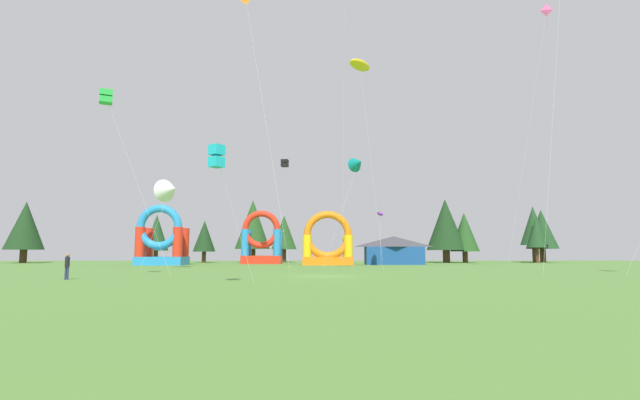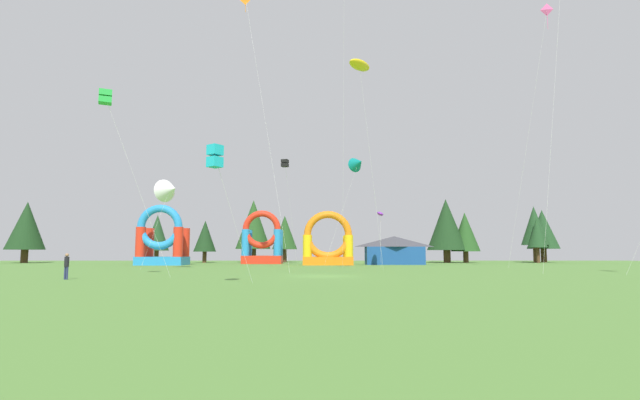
% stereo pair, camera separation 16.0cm
% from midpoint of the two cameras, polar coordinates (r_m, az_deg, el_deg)
% --- Properties ---
extents(ground_plane, '(120.00, 120.00, 0.00)m').
position_cam_midpoint_polar(ground_plane, '(33.19, 0.14, -9.05)').
color(ground_plane, '#548438').
extents(kite_green_box, '(4.55, 2.32, 12.01)m').
position_cam_midpoint_polar(kite_green_box, '(34.43, -24.20, 11.09)').
color(kite_green_box, green).
rests_on(kite_green_box, ground_plane).
extents(kite_teal_delta, '(5.47, 3.38, 13.51)m').
position_cam_midpoint_polar(kite_teal_delta, '(59.15, 4.43, 4.38)').
color(kite_teal_delta, '#0C7F7A').
rests_on(kite_teal_delta, ground_plane).
extents(kite_yellow_parafoil, '(3.64, 4.66, 18.43)m').
position_cam_midpoint_polar(kite_yellow_parafoil, '(43.59, 4.66, 15.66)').
color(kite_yellow_parafoil, yellow).
rests_on(kite_yellow_parafoil, ground_plane).
extents(kite_orange_diamond, '(5.31, 6.79, 26.52)m').
position_cam_midpoint_polar(kite_orange_diamond, '(50.70, -8.82, 22.14)').
color(kite_orange_diamond, orange).
rests_on(kite_orange_diamond, ground_plane).
extents(kite_black_box, '(1.73, 5.49, 12.26)m').
position_cam_midpoint_polar(kite_black_box, '(55.57, -4.29, 4.36)').
color(kite_black_box, black).
rests_on(kite_black_box, ground_plane).
extents(kite_purple_parafoil, '(1.12, 2.41, 6.55)m').
position_cam_midpoint_polar(kite_purple_parafoil, '(56.85, 7.06, -1.64)').
color(kite_purple_parafoil, purple).
rests_on(kite_purple_parafoil, ground_plane).
extents(kite_white_delta, '(3.42, 3.54, 8.92)m').
position_cam_midpoint_polar(kite_white_delta, '(49.28, -17.53, 1.20)').
color(kite_white_delta, white).
rests_on(kite_white_delta, ground_plane).
extents(kite_cyan_box, '(2.08, 2.68, 6.91)m').
position_cam_midpoint_polar(kite_cyan_box, '(24.28, -12.37, 5.10)').
color(kite_cyan_box, '#19B7CC').
rests_on(kite_cyan_box, ground_plane).
extents(kite_pink_diamond, '(3.51, 5.05, 26.02)m').
position_cam_midpoint_polar(kite_pink_diamond, '(55.85, 25.21, 19.24)').
color(kite_pink_diamond, '#EA599E').
rests_on(kite_pink_diamond, ground_plane).
extents(person_midfield, '(0.32, 0.32, 1.57)m').
position_cam_midpoint_polar(person_midfield, '(32.89, -27.96, -6.73)').
color(person_midfield, navy).
rests_on(person_midfield, ground_plane).
extents(inflatable_blue_arch, '(6.31, 4.03, 6.81)m').
position_cam_midpoint_polar(inflatable_blue_arch, '(61.09, 0.82, -5.55)').
color(inflatable_blue_arch, orange).
rests_on(inflatable_blue_arch, ground_plane).
extents(inflatable_red_slide, '(5.52, 3.89, 7.44)m').
position_cam_midpoint_polar(inflatable_red_slide, '(68.16, -7.01, -5.22)').
color(inflatable_red_slide, red).
rests_on(inflatable_red_slide, ground_plane).
extents(inflatable_orange_dome, '(5.88, 4.31, 7.56)m').
position_cam_midpoint_polar(inflatable_orange_dome, '(63.89, -18.42, -4.84)').
color(inflatable_orange_dome, '#268CD8').
rests_on(inflatable_orange_dome, ground_plane).
extents(festival_tent, '(7.57, 3.09, 3.72)m').
position_cam_midpoint_polar(festival_tent, '(64.34, 8.71, -5.94)').
color(festival_tent, '#19478C').
rests_on(festival_tent, ground_plane).
extents(tree_row_0, '(5.60, 5.60, 9.36)m').
position_cam_midpoint_polar(tree_row_0, '(86.00, -31.67, -2.61)').
color(tree_row_0, '#4C331E').
rests_on(tree_row_0, ground_plane).
extents(tree_row_1, '(3.62, 3.62, 7.32)m').
position_cam_midpoint_polar(tree_row_1, '(77.14, -18.92, -3.71)').
color(tree_row_1, '#4C331E').
rests_on(tree_row_1, ground_plane).
extents(tree_row_2, '(3.48, 3.48, 6.56)m').
position_cam_midpoint_polar(tree_row_2, '(77.33, -13.64, -4.21)').
color(tree_row_2, '#4C331E').
rests_on(tree_row_2, ground_plane).
extents(tree_row_3, '(5.66, 5.66, 10.12)m').
position_cam_midpoint_polar(tree_row_3, '(79.08, -8.06, -2.92)').
color(tree_row_3, '#4C331E').
rests_on(tree_row_3, ground_plane).
extents(tree_row_4, '(4.06, 4.06, 7.52)m').
position_cam_midpoint_polar(tree_row_4, '(77.86, -4.35, -3.89)').
color(tree_row_4, '#4C331E').
rests_on(tree_row_4, ground_plane).
extents(tree_row_5, '(6.02, 6.02, 9.91)m').
position_cam_midpoint_polar(tree_row_5, '(77.36, 14.64, -2.86)').
color(tree_row_5, '#4C331E').
rests_on(tree_row_5, ground_plane).
extents(tree_row_6, '(4.43, 4.43, 7.80)m').
position_cam_midpoint_polar(tree_row_6, '(78.12, 16.73, -3.67)').
color(tree_row_6, '#4C331E').
rests_on(tree_row_6, ground_plane).
extents(tree_row_7, '(2.84, 2.84, 6.87)m').
position_cam_midpoint_polar(tree_row_7, '(80.75, 24.26, -3.60)').
color(tree_row_7, '#4C331E').
rests_on(tree_row_7, ground_plane).
extents(tree_row_8, '(4.12, 4.12, 8.86)m').
position_cam_midpoint_polar(tree_row_8, '(82.91, 23.99, -2.84)').
color(tree_row_8, '#4C331E').
rests_on(tree_row_8, ground_plane).
extents(tree_row_9, '(5.00, 5.00, 8.46)m').
position_cam_midpoint_polar(tree_row_9, '(85.67, 24.80, -3.21)').
color(tree_row_9, '#4C331E').
rests_on(tree_row_9, ground_plane).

